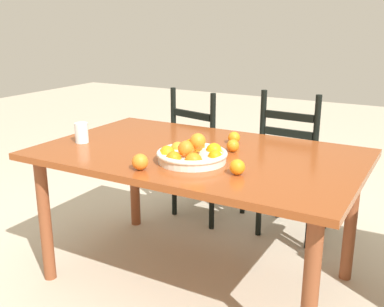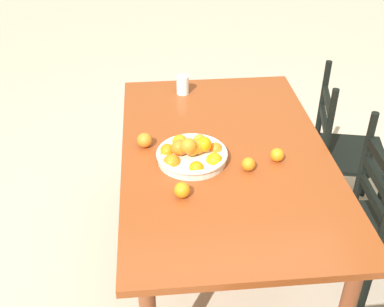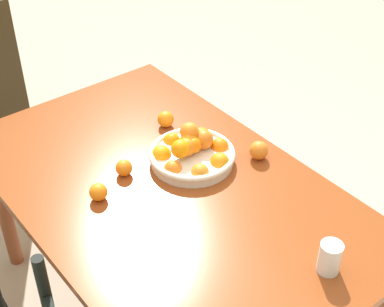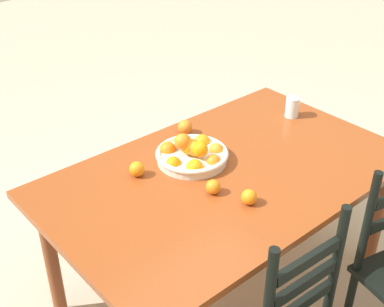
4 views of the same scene
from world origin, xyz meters
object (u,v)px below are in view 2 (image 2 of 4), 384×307
at_px(dining_table, 225,165).
at_px(drinking_glass, 183,85).
at_px(orange_loose_0, 145,140).
at_px(orange_loose_3, 182,190).
at_px(orange_loose_1, 248,164).
at_px(chair_near_window, 342,153).
at_px(fruit_bowl, 192,154).
at_px(orange_loose_2, 277,155).

distance_m(dining_table, drinking_glass, 0.67).
bearing_deg(orange_loose_0, orange_loose_3, 20.59).
distance_m(orange_loose_1, orange_loose_3, 0.35).
distance_m(chair_near_window, fruit_bowl, 1.07).
xyz_separation_m(fruit_bowl, orange_loose_3, (0.26, -0.06, -0.01)).
distance_m(orange_loose_1, drinking_glass, 0.83).
bearing_deg(orange_loose_0, fruit_bowl, 56.39).
xyz_separation_m(orange_loose_0, orange_loose_1, (0.24, 0.47, -0.01)).
xyz_separation_m(chair_near_window, orange_loose_3, (0.68, -1.00, 0.33)).
distance_m(chair_near_window, orange_loose_2, 0.77).
bearing_deg(orange_loose_3, chair_near_window, 124.20).
height_order(chair_near_window, drinking_glass, chair_near_window).
relative_size(orange_loose_2, orange_loose_3, 0.95).
bearing_deg(chair_near_window, orange_loose_1, 139.97).
distance_m(orange_loose_0, orange_loose_2, 0.64).
bearing_deg(orange_loose_2, drinking_glass, -152.17).
xyz_separation_m(fruit_bowl, drinking_glass, (-0.69, 0.01, 0.01)).
xyz_separation_m(dining_table, orange_loose_0, (-0.08, -0.39, 0.12)).
xyz_separation_m(orange_loose_2, orange_loose_3, (0.22, -0.46, 0.00)).
xyz_separation_m(orange_loose_1, orange_loose_2, (-0.06, 0.15, 0.00)).
bearing_deg(drinking_glass, orange_loose_2, 27.83).
bearing_deg(orange_loose_1, dining_table, -152.96).
height_order(chair_near_window, orange_loose_2, chair_near_window).
xyz_separation_m(dining_table, drinking_glass, (-0.63, -0.16, 0.14)).
bearing_deg(orange_loose_2, fruit_bowl, -95.06).
distance_m(orange_loose_3, drinking_glass, 0.96).
bearing_deg(chair_near_window, orange_loose_0, 116.40).
height_order(fruit_bowl, drinking_glass, fruit_bowl).
distance_m(dining_table, orange_loose_0, 0.41).
bearing_deg(fruit_bowl, orange_loose_0, -123.61).
bearing_deg(orange_loose_3, orange_loose_0, -159.41).
bearing_deg(orange_loose_1, drinking_glass, -163.24).
distance_m(dining_table, fruit_bowl, 0.22).
bearing_deg(fruit_bowl, drinking_glass, 179.02).
distance_m(chair_near_window, orange_loose_1, 0.91).
relative_size(chair_near_window, drinking_glass, 8.52).
bearing_deg(drinking_glass, orange_loose_1, 16.76).
xyz_separation_m(chair_near_window, fruit_bowl, (0.42, -0.93, 0.34)).
bearing_deg(dining_table, orange_loose_3, -36.32).
bearing_deg(orange_loose_2, orange_loose_1, -67.73).
height_order(orange_loose_1, orange_loose_3, orange_loose_3).
xyz_separation_m(orange_loose_2, drinking_glass, (-0.73, -0.39, 0.02)).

